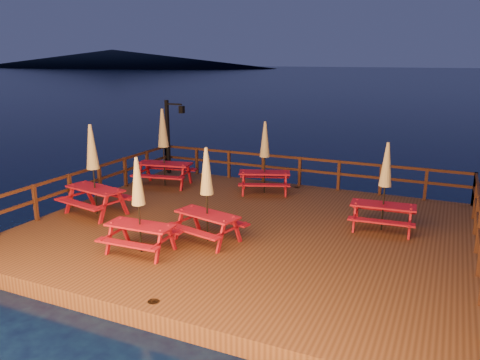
% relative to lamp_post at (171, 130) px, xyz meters
% --- Properties ---
extents(ground, '(500.00, 500.00, 0.00)m').
position_rel_lamp_post_xyz_m(ground, '(5.39, -4.55, -2.20)').
color(ground, black).
rests_on(ground, ground).
extents(deck, '(12.00, 10.00, 0.40)m').
position_rel_lamp_post_xyz_m(deck, '(5.39, -4.55, -2.00)').
color(deck, '#4B2B18').
rests_on(deck, ground).
extents(deck_piles, '(11.44, 9.44, 1.40)m').
position_rel_lamp_post_xyz_m(deck_piles, '(5.39, -4.55, -2.50)').
color(deck_piles, '#351A10').
rests_on(deck_piles, ground).
extents(railing, '(11.80, 9.75, 1.10)m').
position_rel_lamp_post_xyz_m(railing, '(5.39, -2.77, -1.03)').
color(railing, '#351A10').
rests_on(railing, deck).
extents(lamp_post, '(0.85, 0.18, 3.00)m').
position_rel_lamp_post_xyz_m(lamp_post, '(0.00, 0.00, 0.00)').
color(lamp_post, black).
rests_on(lamp_post, deck).
extents(headland_left, '(180.00, 84.00, 9.00)m').
position_rel_lamp_post_xyz_m(headland_left, '(-154.61, 185.45, 2.30)').
color(headland_left, black).
rests_on(headland_left, ground).
extents(picnic_table_0, '(2.28, 1.99, 2.87)m').
position_rel_lamp_post_xyz_m(picnic_table_0, '(0.80, -1.77, -0.31)').
color(picnic_table_0, maroon).
rests_on(picnic_table_0, deck).
extents(picnic_table_1, '(1.73, 1.44, 2.39)m').
position_rel_lamp_post_xyz_m(picnic_table_1, '(3.71, -7.24, -0.55)').
color(picnic_table_1, maroon).
rests_on(picnic_table_1, deck).
extents(picnic_table_2, '(1.83, 1.54, 2.47)m').
position_rel_lamp_post_xyz_m(picnic_table_2, '(8.88, -3.21, -0.51)').
color(picnic_table_2, maroon).
rests_on(picnic_table_2, deck).
extents(picnic_table_3, '(2.01, 1.78, 2.48)m').
position_rel_lamp_post_xyz_m(picnic_table_3, '(4.85, -5.91, -0.51)').
color(picnic_table_3, maroon).
rests_on(picnic_table_3, deck).
extents(picnic_table_4, '(2.20, 1.93, 2.76)m').
position_rel_lamp_post_xyz_m(picnic_table_4, '(0.71, -5.41, -0.36)').
color(picnic_table_4, maroon).
rests_on(picnic_table_4, deck).
extents(picnic_table_5, '(2.17, 1.99, 2.53)m').
position_rel_lamp_post_xyz_m(picnic_table_5, '(4.54, -1.12, -0.48)').
color(picnic_table_5, maroon).
rests_on(picnic_table_5, deck).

